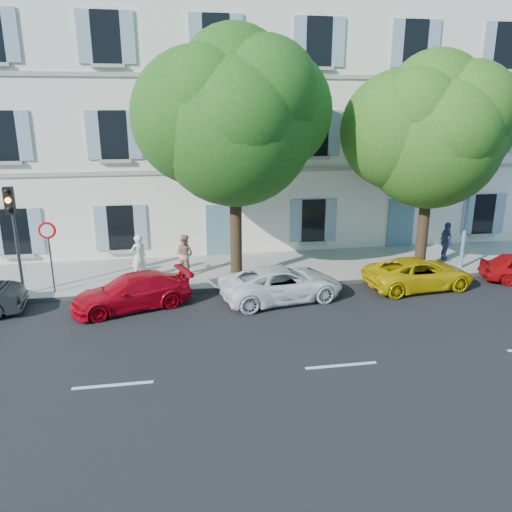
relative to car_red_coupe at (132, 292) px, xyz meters
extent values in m
plane|color=black|center=(5.84, -1.11, -0.60)|extent=(90.00, 90.00, 0.00)
cube|color=#A09E96|center=(5.84, 3.34, -0.52)|extent=(36.00, 4.50, 0.15)
cube|color=#9E998E|center=(5.84, 1.17, -0.52)|extent=(36.00, 0.16, 0.16)
cube|color=white|center=(5.84, 9.09, 5.40)|extent=(28.00, 7.00, 12.00)
imported|color=#B10514|center=(0.00, 0.00, 0.00)|extent=(4.42, 2.84, 1.19)
imported|color=white|center=(5.29, -0.10, 0.02)|extent=(4.74, 2.80, 1.24)
imported|color=#D6AF09|center=(10.76, 0.22, -0.01)|extent=(4.40, 2.37, 1.17)
cylinder|color=#3A2819|center=(3.92, 2.10, 1.40)|extent=(0.46, 0.46, 3.69)
ellipsoid|color=#2B691B|center=(3.92, 2.10, 5.46)|extent=(5.91, 5.91, 6.50)
cylinder|color=#3A2819|center=(11.63, 1.84, 1.23)|extent=(0.44, 0.44, 3.35)
ellipsoid|color=#3A771E|center=(11.63, 1.84, 4.95)|extent=(5.45, 5.45, 5.99)
cylinder|color=#383A3D|center=(-4.00, 1.66, 1.19)|extent=(0.11, 0.11, 3.28)
cube|color=black|center=(-4.00, 1.49, 3.05)|extent=(0.32, 0.26, 0.93)
sphere|color=orange|center=(-4.00, 1.36, 3.07)|extent=(0.20, 0.20, 0.20)
cylinder|color=#383A3D|center=(-2.92, 1.68, 0.68)|extent=(0.06, 0.06, 2.25)
cylinder|color=red|center=(-2.92, 1.64, 1.91)|extent=(0.61, 0.05, 0.61)
cylinder|color=#7293BF|center=(13.52, 1.84, 3.32)|extent=(0.15, 0.15, 7.54)
cylinder|color=#7293BF|center=(13.52, 1.18, 7.09)|extent=(0.21, 1.32, 0.09)
cube|color=#383A3D|center=(13.52, 0.52, 6.95)|extent=(0.27, 0.44, 0.17)
imported|color=white|center=(0.12, 2.67, 0.46)|extent=(0.79, 0.72, 1.80)
imported|color=tan|center=(1.91, 2.90, 0.40)|extent=(1.04, 0.99, 1.69)
imported|color=#475082|center=(13.41, 2.95, 0.42)|extent=(0.53, 1.05, 1.73)
camera|label=1|loc=(1.54, -16.64, 6.13)|focal=35.00mm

